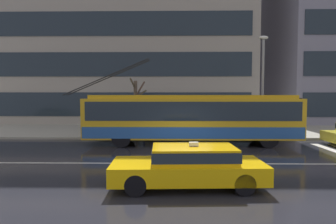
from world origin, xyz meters
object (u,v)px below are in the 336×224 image
(street_tree_bare, at_px, (136,103))
(taxi_oncoming_near, at_px, (190,164))
(pedestrian_walking_past, at_px, (144,112))
(trolleybus, at_px, (192,117))
(street_lamp, at_px, (263,77))
(pedestrian_at_shelter, at_px, (227,119))
(pedestrian_approaching_curb, at_px, (198,109))
(bus_shelter, at_px, (162,108))

(street_tree_bare, bearing_deg, taxi_oncoming_near, -75.38)
(taxi_oncoming_near, relative_size, pedestrian_walking_past, 2.40)
(trolleybus, xyz_separation_m, street_lamp, (4.86, 2.58, 2.47))
(trolleybus, bearing_deg, street_lamp, 27.90)
(taxi_oncoming_near, distance_m, pedestrian_walking_past, 11.32)
(taxi_oncoming_near, distance_m, pedestrian_at_shelter, 12.08)
(trolleybus, relative_size, pedestrian_walking_past, 6.80)
(trolleybus, relative_size, street_lamp, 2.03)
(street_lamp, bearing_deg, pedestrian_at_shelter, 147.81)
(trolleybus, distance_m, pedestrian_approaching_curb, 4.44)
(pedestrian_at_shelter, relative_size, street_tree_bare, 0.42)
(bus_shelter, height_order, pedestrian_approaching_curb, bus_shelter)
(bus_shelter, xyz_separation_m, street_lamp, (6.73, -0.80, 2.06))
(bus_shelter, xyz_separation_m, street_tree_bare, (-2.01, 1.61, 0.26))
(street_tree_bare, bearing_deg, pedestrian_approaching_curb, -7.67)
(pedestrian_approaching_curb, xyz_separation_m, street_lamp, (4.10, -1.79, 2.24))
(trolleybus, height_order, pedestrian_approaching_curb, trolleybus)
(trolleybus, bearing_deg, pedestrian_at_shelter, 53.98)
(bus_shelter, height_order, street_tree_bare, street_tree_bare)
(taxi_oncoming_near, distance_m, street_tree_bare, 13.23)
(taxi_oncoming_near, bearing_deg, pedestrian_approaching_curb, 83.76)
(trolleybus, distance_m, taxi_oncoming_near, 7.79)
(pedestrian_approaching_curb, height_order, street_tree_bare, street_tree_bare)
(pedestrian_at_shelter, bearing_deg, bus_shelter, -174.04)
(trolleybus, xyz_separation_m, pedestrian_approaching_curb, (0.77, 4.37, 0.24))
(taxi_oncoming_near, relative_size, street_tree_bare, 1.19)
(pedestrian_approaching_curb, distance_m, street_lamp, 5.00)
(trolleybus, relative_size, pedestrian_approaching_curb, 6.57)
(pedestrian_at_shelter, xyz_separation_m, street_lamp, (2.05, -1.29, 2.92))
(trolleybus, relative_size, street_tree_bare, 3.36)
(pedestrian_approaching_curb, distance_m, pedestrian_walking_past, 4.02)
(trolleybus, xyz_separation_m, taxi_oncoming_near, (-0.55, -7.72, -0.87))
(trolleybus, distance_m, pedestrian_walking_past, 4.50)
(bus_shelter, relative_size, pedestrian_walking_past, 1.90)
(bus_shelter, bearing_deg, street_lamp, -6.82)
(bus_shelter, xyz_separation_m, pedestrian_at_shelter, (4.67, 0.49, -0.85))
(trolleybus, height_order, street_tree_bare, trolleybus)
(trolleybus, xyz_separation_m, pedestrian_walking_past, (-3.09, 3.27, 0.12))
(pedestrian_approaching_curb, bearing_deg, bus_shelter, -159.39)
(bus_shelter, bearing_deg, taxi_oncoming_near, -83.29)
(pedestrian_at_shelter, relative_size, street_lamp, 0.25)
(street_lamp, relative_size, street_tree_bare, 1.66)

